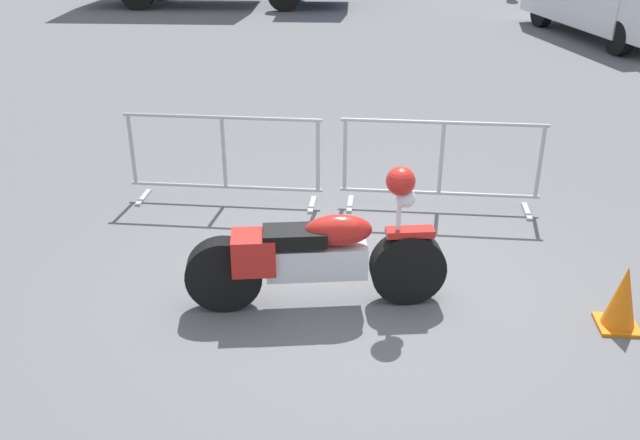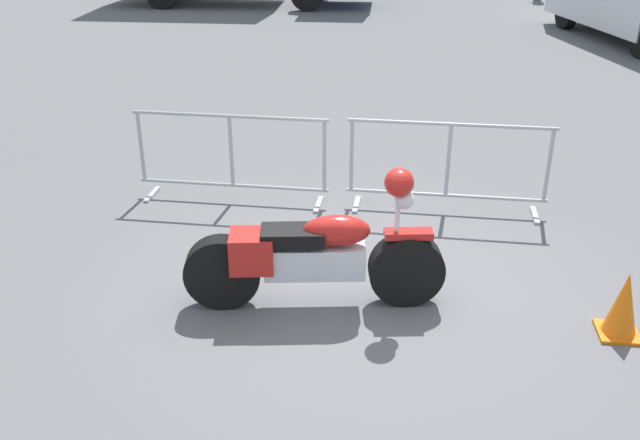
% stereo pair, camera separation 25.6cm
% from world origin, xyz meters
% --- Properties ---
extents(ground_plane, '(120.00, 120.00, 0.00)m').
position_xyz_m(ground_plane, '(0.00, 0.00, 0.00)').
color(ground_plane, '#5B5B5E').
extents(motorcycle, '(2.32, 0.54, 1.31)m').
position_xyz_m(motorcycle, '(-0.38, -0.24, 0.50)').
color(motorcycle, black).
rests_on(motorcycle, ground).
extents(crowd_barrier_near, '(2.28, 0.49, 1.07)m').
position_xyz_m(crowd_barrier_near, '(-1.63, 1.90, 0.56)').
color(crowd_barrier_near, '#9EA0A5').
rests_on(crowd_barrier_near, ground).
extents(crowd_barrier_far, '(2.28, 0.49, 1.07)m').
position_xyz_m(crowd_barrier_far, '(0.86, 1.90, 0.56)').
color(crowd_barrier_far, '#9EA0A5').
rests_on(crowd_barrier_far, ground).
extents(traffic_cone, '(0.34, 0.34, 0.59)m').
position_xyz_m(traffic_cone, '(2.23, -0.41, 0.29)').
color(traffic_cone, orange).
rests_on(traffic_cone, ground).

